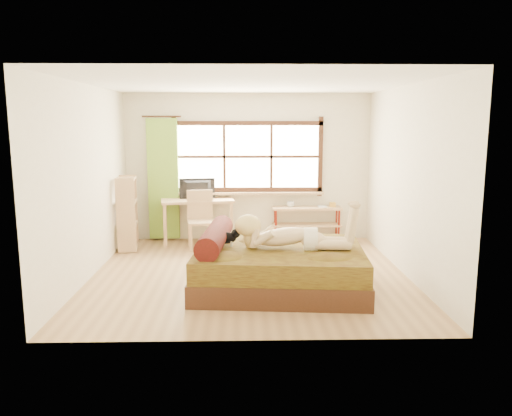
{
  "coord_description": "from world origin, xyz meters",
  "views": [
    {
      "loc": [
        -0.07,
        -6.98,
        2.17
      ],
      "look_at": [
        0.1,
        0.2,
        0.94
      ],
      "focal_mm": 35.0,
      "sensor_mm": 36.0,
      "label": 1
    }
  ],
  "objects_px": {
    "woman": "(292,224)",
    "desk": "(197,205)",
    "bookshelf": "(127,213)",
    "pipe_shelf": "(307,216)",
    "kitten": "(225,236)",
    "bed": "(276,266)",
    "chair": "(201,216)"
  },
  "relations": [
    {
      "from": "woman",
      "to": "pipe_shelf",
      "type": "bearing_deg",
      "value": 83.47
    },
    {
      "from": "kitten",
      "to": "desk",
      "type": "bearing_deg",
      "value": 108.51
    },
    {
      "from": "pipe_shelf",
      "to": "chair",
      "type": "bearing_deg",
      "value": -165.8
    },
    {
      "from": "bookshelf",
      "to": "desk",
      "type": "bearing_deg",
      "value": 13.98
    },
    {
      "from": "pipe_shelf",
      "to": "woman",
      "type": "bearing_deg",
      "value": -101.15
    },
    {
      "from": "desk",
      "to": "chair",
      "type": "xyz_separation_m",
      "value": [
        0.09,
        -0.36,
        -0.14
      ]
    },
    {
      "from": "pipe_shelf",
      "to": "bookshelf",
      "type": "relative_size",
      "value": 1.01
    },
    {
      "from": "bed",
      "to": "woman",
      "type": "height_order",
      "value": "woman"
    },
    {
      "from": "kitten",
      "to": "pipe_shelf",
      "type": "xyz_separation_m",
      "value": [
        1.42,
        2.59,
        -0.22
      ]
    },
    {
      "from": "woman",
      "to": "desk",
      "type": "relative_size",
      "value": 1.13
    },
    {
      "from": "desk",
      "to": "pipe_shelf",
      "type": "xyz_separation_m",
      "value": [
        2.02,
        0.12,
        -0.23
      ]
    },
    {
      "from": "bookshelf",
      "to": "bed",
      "type": "bearing_deg",
      "value": -48.66
    },
    {
      "from": "bed",
      "to": "desk",
      "type": "xyz_separation_m",
      "value": [
        -1.26,
        2.56,
        0.4
      ]
    },
    {
      "from": "chair",
      "to": "bookshelf",
      "type": "distance_m",
      "value": 1.25
    },
    {
      "from": "woman",
      "to": "pipe_shelf",
      "type": "distance_m",
      "value": 2.82
    },
    {
      "from": "woman",
      "to": "bookshelf",
      "type": "relative_size",
      "value": 1.22
    },
    {
      "from": "kitten",
      "to": "woman",
      "type": "bearing_deg",
      "value": -4.87
    },
    {
      "from": "woman",
      "to": "bookshelf",
      "type": "bearing_deg",
      "value": 145.6
    },
    {
      "from": "desk",
      "to": "pipe_shelf",
      "type": "height_order",
      "value": "desk"
    },
    {
      "from": "woman",
      "to": "chair",
      "type": "distance_m",
      "value": 2.66
    },
    {
      "from": "desk",
      "to": "woman",
      "type": "bearing_deg",
      "value": -70.09
    },
    {
      "from": "kitten",
      "to": "bookshelf",
      "type": "height_order",
      "value": "bookshelf"
    },
    {
      "from": "woman",
      "to": "desk",
      "type": "distance_m",
      "value": 3.0
    },
    {
      "from": "woman",
      "to": "chair",
      "type": "bearing_deg",
      "value": 126.39
    },
    {
      "from": "woman",
      "to": "kitten",
      "type": "bearing_deg",
      "value": 175.13
    },
    {
      "from": "bed",
      "to": "desk",
      "type": "bearing_deg",
      "value": 121.15
    },
    {
      "from": "pipe_shelf",
      "to": "kitten",
      "type": "bearing_deg",
      "value": -118.55
    },
    {
      "from": "woman",
      "to": "bookshelf",
      "type": "xyz_separation_m",
      "value": [
        -2.63,
        2.15,
        -0.24
      ]
    },
    {
      "from": "desk",
      "to": "pipe_shelf",
      "type": "relative_size",
      "value": 1.08
    },
    {
      "from": "kitten",
      "to": "pipe_shelf",
      "type": "bearing_deg",
      "value": 66.07
    },
    {
      "from": "woman",
      "to": "chair",
      "type": "xyz_separation_m",
      "value": [
        -1.38,
        2.26,
        -0.32
      ]
    },
    {
      "from": "woman",
      "to": "kitten",
      "type": "distance_m",
      "value": 0.9
    }
  ]
}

